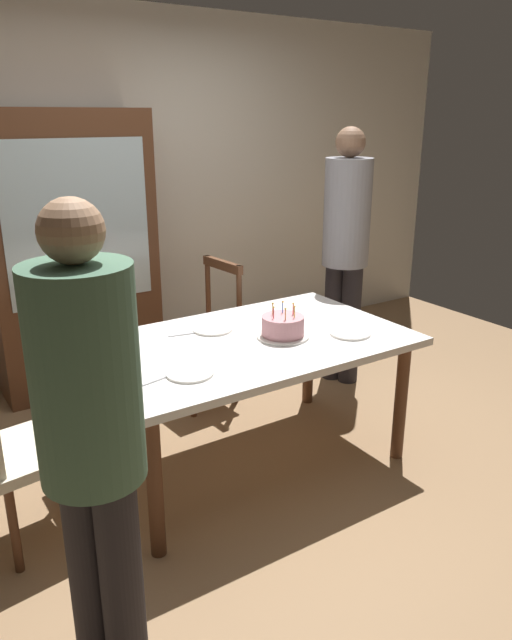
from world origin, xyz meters
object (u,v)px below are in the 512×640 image
(birthday_cake, at_px, (283,327))
(plate_far_side, at_px, (212,329))
(plate_near_celebrant, at_px, (190,373))
(person_celebrant, at_px, (91,435))
(chair_spindle_back, at_px, (203,336))
(plate_near_guest, at_px, (350,333))
(dining_table, at_px, (248,354))
(china_cabinet, at_px, (72,255))
(chair_upholstered, at_px, (9,439))
(person_guest, at_px, (346,242))

(birthday_cake, distance_m, plate_far_side, 0.40)
(plate_near_celebrant, height_order, person_celebrant, person_celebrant)
(chair_spindle_back, relative_size, person_celebrant, 0.57)
(plate_near_guest, bearing_deg, dining_table, 155.27)
(person_celebrant, xyz_separation_m, china_cabinet, (0.69, 2.44, 0.01))
(dining_table, xyz_separation_m, china_cabinet, (-0.44, 1.56, 0.30))
(plate_near_guest, height_order, person_celebrant, person_celebrant)
(plate_near_celebrant, xyz_separation_m, plate_far_side, (0.38, 0.46, 0.00))
(chair_upholstered, relative_size, china_cabinet, 0.50)
(plate_near_guest, relative_size, china_cabinet, 0.12)
(birthday_cake, relative_size, plate_far_side, 1.27)
(plate_near_guest, distance_m, person_guest, 1.09)
(chair_upholstered, bearing_deg, person_celebrant, -83.13)
(plate_near_celebrant, xyz_separation_m, chair_spindle_back, (0.64, 1.07, -0.28))
(plate_far_side, bearing_deg, person_celebrant, -132.86)
(person_celebrant, height_order, person_guest, person_guest)
(person_guest, bearing_deg, chair_spindle_back, 165.75)
(chair_spindle_back, bearing_deg, plate_near_celebrant, -120.78)
(chair_spindle_back, bearing_deg, person_celebrant, -126.95)
(chair_spindle_back, height_order, person_celebrant, person_celebrant)
(plate_near_celebrant, bearing_deg, plate_far_side, 50.85)
(person_celebrant, bearing_deg, plate_far_side, 47.14)
(birthday_cake, relative_size, person_celebrant, 0.17)
(person_celebrant, bearing_deg, chair_spindle_back, 53.05)
(chair_upholstered, distance_m, china_cabinet, 1.81)
(plate_near_celebrant, bearing_deg, chair_spindle_back, 59.22)
(person_celebrant, bearing_deg, plate_near_celebrant, 44.76)
(chair_upholstered, bearing_deg, chair_spindle_back, 31.10)
(plate_far_side, bearing_deg, china_cabinet, 104.83)
(dining_table, relative_size, china_cabinet, 0.88)
(plate_near_guest, bearing_deg, person_celebrant, -158.07)
(chair_spindle_back, height_order, chair_upholstered, same)
(person_guest, xyz_separation_m, china_cabinet, (-1.61, 0.97, -0.07))
(plate_near_guest, xyz_separation_m, person_celebrant, (-1.63, -0.66, 0.20))
(dining_table, distance_m, chair_upholstered, 1.23)
(chair_spindle_back, xyz_separation_m, person_celebrant, (-1.30, -1.73, 0.48))
(plate_far_side, xyz_separation_m, china_cabinet, (-0.35, 1.33, 0.21))
(birthday_cake, xyz_separation_m, chair_spindle_back, (0.00, 0.91, -0.33))
(person_guest, distance_m, china_cabinet, 1.88)
(person_guest, bearing_deg, plate_near_guest, -129.19)
(birthday_cake, height_order, person_celebrant, person_celebrant)
(chair_spindle_back, bearing_deg, birthday_cake, -90.05)
(birthday_cake, bearing_deg, person_celebrant, -147.76)
(plate_near_celebrant, distance_m, chair_upholstered, 0.83)
(chair_spindle_back, distance_m, person_guest, 1.17)
(chair_spindle_back, bearing_deg, person_guest, -14.25)
(birthday_cake, height_order, plate_near_celebrant, birthday_cake)
(birthday_cake, height_order, plate_near_guest, birthday_cake)
(plate_near_celebrant, height_order, chair_upholstered, chair_upholstered)
(birthday_cake, xyz_separation_m, person_celebrant, (-1.30, -0.82, 0.15))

